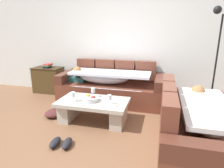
# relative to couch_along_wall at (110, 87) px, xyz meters

# --- Properties ---
(ground_plane) EXTENTS (14.00, 14.00, 0.00)m
(ground_plane) POSITION_rel_couch_along_wall_xyz_m (0.22, -1.62, -0.33)
(ground_plane) COLOR brown
(back_wall) EXTENTS (9.00, 0.10, 2.70)m
(back_wall) POSITION_rel_couch_along_wall_xyz_m (0.22, 0.53, 1.02)
(back_wall) COLOR white
(back_wall) RESTS_ON ground_plane
(couch_along_wall) EXTENTS (2.26, 0.92, 0.88)m
(couch_along_wall) POSITION_rel_couch_along_wall_xyz_m (0.00, 0.00, 0.00)
(couch_along_wall) COLOR brown
(couch_along_wall) RESTS_ON ground_plane
(couch_near_window) EXTENTS (0.92, 1.81, 0.88)m
(couch_near_window) POSITION_rel_couch_along_wall_xyz_m (1.57, -1.56, 0.00)
(couch_near_window) COLOR brown
(couch_near_window) RESTS_ON ground_plane
(coffee_table) EXTENTS (1.20, 0.68, 0.38)m
(coffee_table) POSITION_rel_couch_along_wall_xyz_m (-0.01, -1.04, -0.09)
(coffee_table) COLOR #B6B3A4
(coffee_table) RESTS_ON ground_plane
(fruit_bowl) EXTENTS (0.28, 0.28, 0.10)m
(fruit_bowl) POSITION_rel_couch_along_wall_xyz_m (-0.04, -1.07, 0.09)
(fruit_bowl) COLOR silver
(fruit_bowl) RESTS_ON coffee_table
(wine_glass_near_left) EXTENTS (0.07, 0.07, 0.17)m
(wine_glass_near_left) POSITION_rel_couch_along_wall_xyz_m (-0.32, -1.16, 0.16)
(wine_glass_near_left) COLOR silver
(wine_glass_near_left) RESTS_ON coffee_table
(wine_glass_near_right) EXTENTS (0.07, 0.07, 0.17)m
(wine_glass_near_right) POSITION_rel_couch_along_wall_xyz_m (0.31, -1.15, 0.16)
(wine_glass_near_right) COLOR silver
(wine_glass_near_right) RESTS_ON coffee_table
(wine_glass_far_back) EXTENTS (0.07, 0.07, 0.17)m
(wine_glass_far_back) POSITION_rel_couch_along_wall_xyz_m (-0.07, -0.86, 0.16)
(wine_glass_far_back) COLOR silver
(wine_glass_far_back) RESTS_ON coffee_table
(open_magazine) EXTENTS (0.33, 0.28, 0.01)m
(open_magazine) POSITION_rel_couch_along_wall_xyz_m (0.33, -1.08, 0.05)
(open_magazine) COLOR white
(open_magazine) RESTS_ON coffee_table
(side_cabinet) EXTENTS (0.72, 0.44, 0.64)m
(side_cabinet) POSITION_rel_couch_along_wall_xyz_m (-1.69, 0.23, -0.01)
(side_cabinet) COLOR #4A371B
(side_cabinet) RESTS_ON ground_plane
(book_stack_on_cabinet) EXTENTS (0.17, 0.24, 0.10)m
(book_stack_on_cabinet) POSITION_rel_couch_along_wall_xyz_m (-1.68, 0.22, 0.36)
(book_stack_on_cabinet) COLOR black
(book_stack_on_cabinet) RESTS_ON side_cabinet
(floor_lamp) EXTENTS (0.33, 0.31, 1.95)m
(floor_lamp) POSITION_rel_couch_along_wall_xyz_m (2.02, -0.03, 0.78)
(floor_lamp) COLOR black
(floor_lamp) RESTS_ON ground_plane
(pair_of_shoes) EXTENTS (0.33, 0.31, 0.09)m
(pair_of_shoes) POSITION_rel_couch_along_wall_xyz_m (-0.17, -1.88, -0.29)
(pair_of_shoes) COLOR black
(pair_of_shoes) RESTS_ON ground_plane
(crumpled_garment) EXTENTS (0.38, 0.45, 0.12)m
(crumpled_garment) POSITION_rel_couch_along_wall_xyz_m (-0.78, -1.04, -0.27)
(crumpled_garment) COLOR #4C2323
(crumpled_garment) RESTS_ON ground_plane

